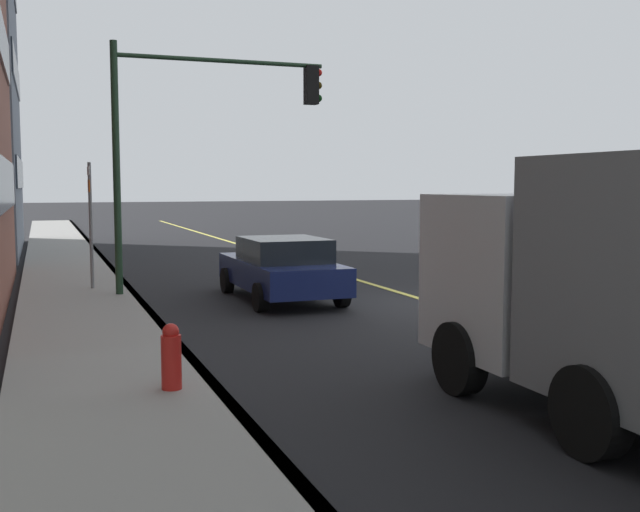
# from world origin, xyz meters

# --- Properties ---
(ground) EXTENTS (200.00, 200.00, 0.00)m
(ground) POSITION_xyz_m (0.00, 0.00, 0.00)
(ground) COLOR black
(sidewalk_slab) EXTENTS (80.00, 2.51, 0.15)m
(sidewalk_slab) POSITION_xyz_m (0.00, 7.24, 0.07)
(sidewalk_slab) COLOR gray
(sidewalk_slab) RESTS_ON ground
(curb_edge) EXTENTS (80.00, 0.16, 0.15)m
(curb_edge) POSITION_xyz_m (0.00, 6.06, 0.07)
(curb_edge) COLOR slate
(curb_edge) RESTS_ON ground
(lane_stripe_center) EXTENTS (80.00, 0.16, 0.01)m
(lane_stripe_center) POSITION_xyz_m (0.00, 0.00, 0.01)
(lane_stripe_center) COLOR #D8CC4C
(lane_stripe_center) RESTS_ON ground
(car_navy) EXTENTS (4.40, 1.99, 1.40)m
(car_navy) POSITION_xyz_m (1.82, 2.97, 0.73)
(car_navy) COLOR navy
(car_navy) RESTS_ON ground
(traffic_light_mast) EXTENTS (0.28, 4.88, 5.67)m
(traffic_light_mast) POSITION_xyz_m (2.98, 4.50, 3.94)
(traffic_light_mast) COLOR #1E3823
(traffic_light_mast) RESTS_ON ground
(street_sign_post) EXTENTS (0.60, 0.08, 3.09)m
(street_sign_post) POSITION_xyz_m (4.19, 6.89, 1.81)
(street_sign_post) COLOR slate
(street_sign_post) RESTS_ON ground
(fire_hydrant) EXTENTS (0.24, 0.24, 0.94)m
(fire_hydrant) POSITION_xyz_m (-5.29, 6.58, 0.47)
(fire_hydrant) COLOR red
(fire_hydrant) RESTS_ON ground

